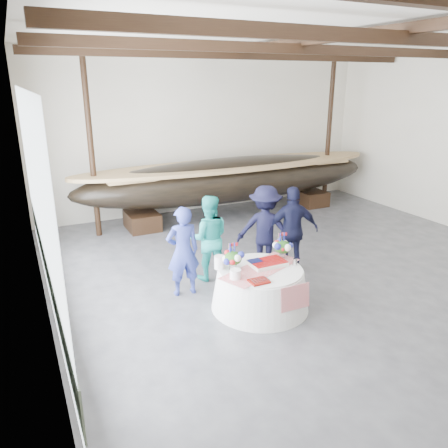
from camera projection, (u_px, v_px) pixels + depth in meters
name	position (u px, v px, depth m)	size (l,w,h in m)	color
floor	(337.00, 286.00, 8.25)	(10.00, 12.00, 0.01)	#3D3D42
wall_back	(207.00, 132.00, 12.66)	(10.00, 0.02, 4.50)	silver
wall_left	(35.00, 202.00, 5.47)	(0.02, 12.00, 4.50)	silver
ceiling	(360.00, 26.00, 6.83)	(10.00, 12.00, 0.01)	white
pavilion_structure	(324.00, 62.00, 7.70)	(9.80, 11.76, 4.50)	black
open_bay	(39.00, 213.00, 6.48)	(0.03, 7.00, 3.20)	silver
longboat_display	(234.00, 179.00, 12.18)	(8.89, 1.78, 1.67)	black
banquet_table	(260.00, 288.00, 7.37)	(1.65, 1.65, 0.71)	silver
tabletop_items	(257.00, 257.00, 7.35)	(1.62, 1.08, 0.40)	red
guest_woman_blue	(183.00, 251.00, 7.70)	(0.60, 0.39, 1.64)	navy
guest_woman_teal	(208.00, 238.00, 8.32)	(0.81, 0.63, 1.67)	teal
guest_man_left	(265.00, 229.00, 8.70)	(1.13, 0.65, 1.76)	black
guest_man_right	(292.00, 230.00, 8.60)	(1.03, 0.43, 1.76)	black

